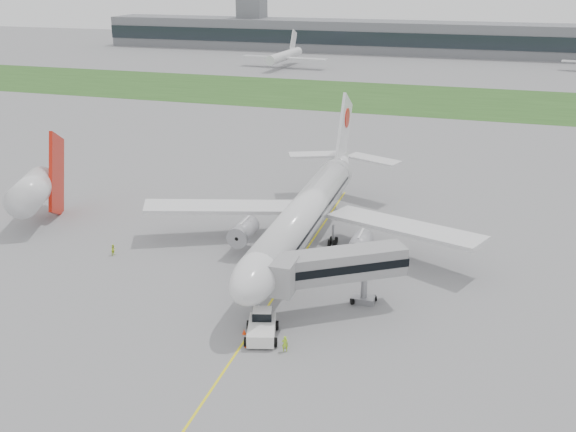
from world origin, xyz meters
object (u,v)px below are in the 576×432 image
(neighbor_aircraft, at_px, (35,189))
(pushback_tug, at_px, (262,326))
(jet_bridge, at_px, (332,267))
(ground_crew_near, at_px, (285,344))
(airliner, at_px, (307,211))

(neighbor_aircraft, bearing_deg, pushback_tug, -45.90)
(jet_bridge, xyz_separation_m, ground_crew_near, (-2.58, -9.56, -4.60))
(airliner, distance_m, pushback_tug, 23.71)
(ground_crew_near, bearing_deg, jet_bridge, -122.58)
(ground_crew_near, bearing_deg, airliner, -97.14)
(pushback_tug, distance_m, jet_bridge, 10.36)
(pushback_tug, relative_size, jet_bridge, 0.38)
(neighbor_aircraft, bearing_deg, jet_bridge, -35.39)
(ground_crew_near, bearing_deg, neighbor_aircraft, -43.68)
(jet_bridge, bearing_deg, ground_crew_near, -137.55)
(jet_bridge, xyz_separation_m, neighbor_aircraft, (-48.76, 13.13, 0.04))
(airliner, height_order, ground_crew_near, airliner)
(ground_crew_near, xyz_separation_m, neighbor_aircraft, (-46.18, 22.69, 4.64))
(airliner, relative_size, neighbor_aircraft, 3.13)
(airliner, relative_size, pushback_tug, 9.61)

